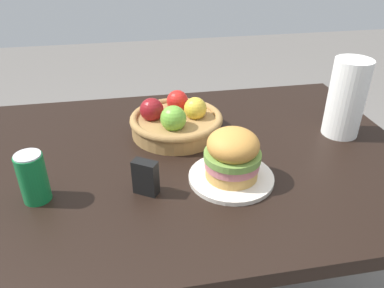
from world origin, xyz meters
TOP-DOWN VIEW (x-y plane):
  - dining_table at (0.00, 0.00)m, footprint 1.40×0.90m
  - plate at (0.14, -0.14)m, footprint 0.22×0.22m
  - sandwich at (0.14, -0.14)m, footprint 0.15×0.15m
  - soda_can at (-0.34, -0.13)m, footprint 0.07×0.07m
  - fruit_basket at (0.04, 0.14)m, footprint 0.29×0.29m
  - paper_towel_roll at (0.55, 0.04)m, footprint 0.11×0.11m
  - napkin_holder at (-0.08, -0.15)m, footprint 0.07×0.06m

SIDE VIEW (x-z plane):
  - dining_table at x=0.00m, z-range 0.27..1.02m
  - plate at x=0.14m, z-range 0.75..0.76m
  - fruit_basket at x=0.04m, z-range 0.73..0.85m
  - napkin_holder at x=-0.08m, z-range 0.75..0.84m
  - soda_can at x=-0.34m, z-range 0.75..0.88m
  - sandwich at x=0.14m, z-range 0.76..0.89m
  - paper_towel_roll at x=0.55m, z-range 0.75..0.99m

